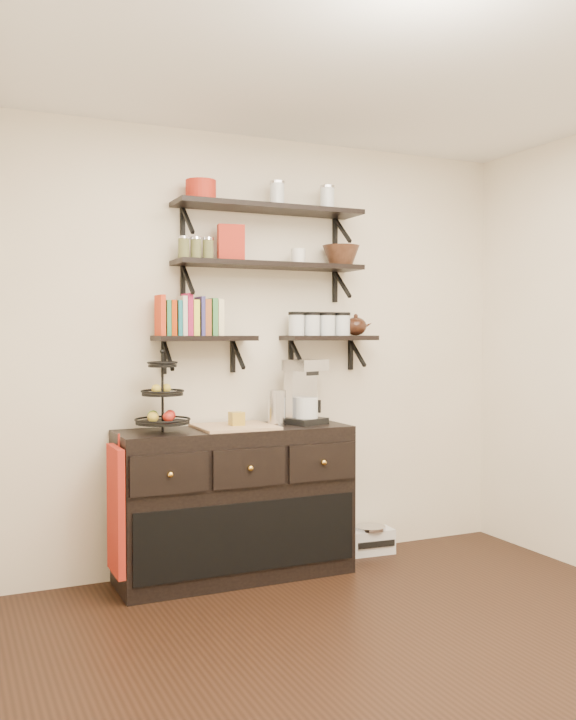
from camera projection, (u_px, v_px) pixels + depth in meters
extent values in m
plane|color=black|center=(416.00, 671.00, 3.30)|extent=(3.50, 3.50, 0.00)
cube|color=white|center=(420.00, 40.00, 3.20)|extent=(3.50, 3.50, 0.02)
cube|color=white|center=(261.00, 351.00, 4.84)|extent=(3.50, 0.02, 2.70)
cube|color=black|center=(270.00, 208.00, 4.69)|extent=(1.20, 0.27, 0.03)
cube|color=black|center=(183.00, 225.00, 4.59)|extent=(0.02, 0.03, 0.20)
cube|color=black|center=(335.00, 234.00, 5.02)|extent=(0.02, 0.03, 0.20)
cube|color=black|center=(270.00, 265.00, 4.70)|extent=(1.20, 0.27, 0.03)
cube|color=black|center=(183.00, 283.00, 4.60)|extent=(0.02, 0.03, 0.20)
cube|color=black|center=(335.00, 287.00, 5.03)|extent=(0.02, 0.03, 0.20)
cube|color=black|center=(205.00, 338.00, 4.55)|extent=(0.60, 0.25, 0.03)
cube|color=black|center=(164.00, 357.00, 4.57)|extent=(0.02, 0.03, 0.20)
cube|color=black|center=(233.00, 356.00, 4.75)|extent=(0.03, 0.03, 0.20)
cube|color=black|center=(329.00, 338.00, 4.90)|extent=(0.60, 0.25, 0.03)
cube|color=black|center=(291.00, 356.00, 4.91)|extent=(0.03, 0.03, 0.20)
cube|color=black|center=(351.00, 355.00, 5.10)|extent=(0.02, 0.03, 0.20)
cube|color=red|center=(162.00, 319.00, 4.45)|extent=(0.02, 0.15, 0.20)
cube|color=#297A4B|center=(168.00, 315.00, 4.46)|extent=(0.03, 0.15, 0.24)
cube|color=#C23607|center=(174.00, 318.00, 4.48)|extent=(0.04, 0.15, 0.21)
cube|color=#1B717D|center=(180.00, 315.00, 4.49)|extent=(0.03, 0.15, 0.25)
cube|color=beige|center=(186.00, 317.00, 4.50)|extent=(0.03, 0.15, 0.22)
cube|color=#A71A46|center=(192.00, 314.00, 4.52)|extent=(0.04, 0.15, 0.26)
cube|color=yellow|center=(198.00, 316.00, 4.54)|extent=(0.03, 0.15, 0.23)
cube|color=navy|center=(204.00, 319.00, 4.55)|extent=(0.03, 0.15, 0.20)
cube|color=#A25125|center=(210.00, 316.00, 4.57)|extent=(0.04, 0.15, 0.24)
cube|color=#3D8545|center=(216.00, 318.00, 4.59)|extent=(0.03, 0.15, 0.21)
cube|color=#FFF1B7|center=(222.00, 315.00, 4.60)|extent=(0.03, 0.15, 0.25)
cylinder|color=silver|center=(296.00, 325.00, 4.81)|extent=(0.10, 0.10, 0.13)
cylinder|color=silver|center=(312.00, 325.00, 4.85)|extent=(0.10, 0.10, 0.13)
cylinder|color=silver|center=(327.00, 325.00, 4.90)|extent=(0.10, 0.10, 0.13)
cylinder|color=silver|center=(342.00, 326.00, 4.94)|extent=(0.10, 0.10, 0.13)
cube|color=black|center=(235.00, 503.00, 4.55)|extent=(1.40, 0.45, 0.90)
cube|color=tan|center=(235.00, 427.00, 4.53)|extent=(0.45, 0.41, 0.02)
sphere|color=gold|center=(170.00, 475.00, 4.11)|extent=(0.04, 0.04, 0.04)
sphere|color=gold|center=(251.00, 468.00, 4.31)|extent=(0.04, 0.04, 0.04)
sphere|color=gold|center=(324.00, 462.00, 4.50)|extent=(0.04, 0.04, 0.04)
cylinder|color=black|center=(163.00, 393.00, 4.34)|extent=(0.01, 0.01, 0.45)
cylinder|color=black|center=(163.00, 423.00, 4.35)|extent=(0.31, 0.31, 0.01)
cylinder|color=black|center=(163.00, 394.00, 4.34)|extent=(0.23, 0.23, 0.02)
cylinder|color=black|center=(162.00, 366.00, 4.34)|extent=(0.16, 0.16, 0.02)
sphere|color=#B21914|center=(170.00, 415.00, 4.40)|extent=(0.06, 0.06, 0.06)
sphere|color=gold|center=(156.00, 389.00, 4.33)|extent=(0.05, 0.05, 0.05)
cube|color=#A68126|center=(237.00, 419.00, 4.54)|extent=(0.08, 0.08, 0.08)
cube|color=black|center=(305.00, 421.00, 4.73)|extent=(0.27, 0.26, 0.04)
cube|color=silver|center=(301.00, 393.00, 4.78)|extent=(0.23, 0.15, 0.34)
cube|color=silver|center=(305.00, 365.00, 4.71)|extent=(0.27, 0.26, 0.07)
cylinder|color=silver|center=(307.00, 408.00, 4.71)|extent=(0.18, 0.18, 0.13)
cylinder|color=silver|center=(277.00, 408.00, 4.62)|extent=(0.11, 0.11, 0.22)
cube|color=#A32511|center=(116.00, 510.00, 4.15)|extent=(0.04, 0.30, 0.70)
cube|color=silver|center=(370.00, 541.00, 5.06)|extent=(0.32, 0.17, 0.16)
cylinder|color=silver|center=(370.00, 528.00, 5.05)|extent=(0.22, 0.22, 0.02)
cube|color=black|center=(377.00, 544.00, 4.98)|extent=(0.27, 0.03, 0.04)
cube|color=#A82113|center=(231.00, 243.00, 4.59)|extent=(0.17, 0.08, 0.22)
cylinder|color=white|center=(298.00, 256.00, 4.78)|extent=(0.09, 0.09, 0.10)
cylinder|color=#A82113|center=(201.00, 191.00, 4.50)|extent=(0.18, 0.18, 0.12)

